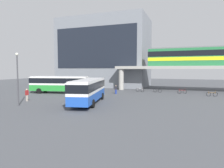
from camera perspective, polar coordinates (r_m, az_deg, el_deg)
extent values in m
plane|color=#47494F|center=(38.70, -0.96, -2.52)|extent=(120.00, 120.00, 0.00)
cube|color=slate|center=(55.15, -2.11, 8.80)|extent=(23.29, 12.93, 17.84)
cube|color=black|center=(49.29, -5.05, 10.37)|extent=(20.96, 0.10, 9.99)
cube|color=#9E9B93|center=(44.31, 22.93, 4.36)|extent=(33.06, 6.27, 0.60)
cylinder|color=#9E9B93|center=(44.05, 2.63, 1.31)|extent=(1.10, 1.10, 4.60)
cylinder|color=#9E9B93|center=(48.52, 4.31, 1.58)|extent=(1.10, 1.10, 4.60)
cube|color=#26723F|center=(44.50, 25.51, 6.99)|extent=(23.18, 2.90, 3.60)
cube|color=yellow|center=(44.48, 25.49, 6.52)|extent=(23.24, 2.96, 0.70)
cube|color=black|center=(44.55, 25.54, 7.91)|extent=(23.24, 2.96, 1.10)
cube|color=slate|center=(44.65, 25.59, 9.45)|extent=(22.25, 2.61, 0.24)
cube|color=#1E4CB2|center=(27.01, -6.64, -3.27)|extent=(4.98, 11.28, 1.10)
cube|color=silver|center=(26.87, -6.67, -0.52)|extent=(4.98, 11.28, 1.50)
cube|color=black|center=(26.87, -6.67, -0.36)|extent=(5.03, 11.33, 0.96)
cube|color=silver|center=(26.82, -6.68, 1.20)|extent=(4.73, 10.72, 0.12)
cylinder|color=black|center=(30.77, -7.37, -3.38)|extent=(0.50, 1.04, 1.00)
cylinder|color=black|center=(30.26, -2.77, -3.48)|extent=(0.50, 1.04, 1.00)
cylinder|color=black|center=(24.50, -11.18, -5.41)|extent=(0.50, 1.04, 1.00)
cylinder|color=black|center=(23.85, -5.43, -5.61)|extent=(0.50, 1.04, 1.00)
cube|color=#268C33|center=(39.29, -14.72, -1.01)|extent=(11.28, 4.69, 1.10)
cube|color=white|center=(39.19, -14.76, 0.88)|extent=(11.28, 4.69, 1.50)
cube|color=black|center=(39.19, -14.76, 0.99)|extent=(11.33, 4.74, 0.96)
cube|color=silver|center=(39.16, -14.78, 2.06)|extent=(10.71, 4.46, 0.12)
cylinder|color=black|center=(39.76, -20.09, -1.87)|extent=(1.04, 0.48, 1.00)
cylinder|color=black|center=(41.96, -18.46, -1.52)|extent=(1.04, 0.48, 1.00)
cylinder|color=black|center=(37.07, -11.09, -2.12)|extent=(1.04, 0.48, 1.00)
cylinder|color=black|center=(39.42, -9.87, -1.72)|extent=(1.04, 0.48, 1.00)
torus|color=black|center=(40.22, 13.46, -1.89)|extent=(0.72, 0.29, 0.74)
torus|color=black|center=(40.67, 12.12, -1.80)|extent=(0.72, 0.29, 0.74)
cylinder|color=black|center=(40.41, 12.79, -1.45)|extent=(1.01, 0.37, 0.05)
cylinder|color=black|center=(40.64, 12.13, -1.38)|extent=(0.04, 0.04, 0.55)
cylinder|color=black|center=(40.18, 13.47, -1.39)|extent=(0.04, 0.04, 0.65)
torus|color=black|center=(37.81, 27.36, -2.64)|extent=(0.74, 0.15, 0.74)
torus|color=black|center=(37.57, 25.80, -2.63)|extent=(0.74, 0.15, 0.74)
cylinder|color=#996626|center=(37.66, 26.60, -2.21)|extent=(1.05, 0.18, 0.05)
cylinder|color=#996626|center=(37.54, 25.82, -2.18)|extent=(0.04, 0.04, 0.55)
cylinder|color=#996626|center=(37.78, 27.37, -2.11)|extent=(0.04, 0.04, 0.65)
torus|color=black|center=(39.94, 20.05, -2.07)|extent=(0.70, 0.34, 0.74)
torus|color=black|center=(39.54, 18.64, -2.10)|extent=(0.70, 0.34, 0.74)
cylinder|color=#B21E1E|center=(39.71, 19.36, -1.69)|extent=(0.99, 0.46, 0.05)
cylinder|color=#B21E1E|center=(39.51, 18.65, -1.67)|extent=(0.04, 0.04, 0.55)
cylinder|color=#B21E1E|center=(39.90, 20.06, -1.57)|extent=(0.04, 0.04, 0.65)
torus|color=black|center=(40.52, 8.64, -1.77)|extent=(0.74, 0.22, 0.74)
torus|color=black|center=(40.96, 7.29, -1.69)|extent=(0.74, 0.22, 0.74)
cylinder|color=silver|center=(40.71, 7.96, -1.34)|extent=(1.04, 0.28, 0.05)
cylinder|color=silver|center=(40.93, 7.30, -1.28)|extent=(0.04, 0.04, 0.55)
cylinder|color=silver|center=(40.49, 8.64, -1.28)|extent=(0.04, 0.04, 0.65)
cylinder|color=navy|center=(36.95, 1.11, -2.24)|extent=(0.32, 0.32, 0.77)
cube|color=#26262D|center=(36.88, 1.11, -1.17)|extent=(0.41, 0.28, 0.61)
sphere|color=tan|center=(36.84, 1.11, -0.53)|extent=(0.21, 0.21, 0.21)
cylinder|color=gray|center=(31.21, -23.05, -3.72)|extent=(0.32, 0.32, 0.86)
cube|color=maroon|center=(31.11, -23.09, -2.31)|extent=(0.30, 0.42, 0.68)
sphere|color=tan|center=(31.07, -23.12, -1.48)|extent=(0.23, 0.23, 0.23)
cylinder|color=#3F3F44|center=(27.55, -25.26, 0.84)|extent=(0.16, 0.16, 6.27)
sphere|color=silver|center=(27.57, -25.48, 7.67)|extent=(0.36, 0.36, 0.36)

